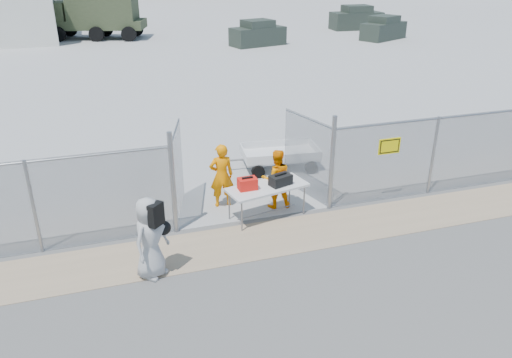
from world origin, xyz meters
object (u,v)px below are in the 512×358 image
object	(u,v)px
utility_trailer	(280,157)
visitor	(150,238)
folding_table	(267,202)
security_worker_left	(222,176)
security_worker_right	(276,179)

from	to	relation	value
utility_trailer	visitor	bearing A→B (deg)	-128.01
folding_table	security_worker_left	distance (m)	1.38
security_worker_right	utility_trailer	world-z (taller)	security_worker_right
visitor	utility_trailer	bearing A→B (deg)	2.13
folding_table	visitor	distance (m)	3.49
security_worker_left	utility_trailer	world-z (taller)	security_worker_left
security_worker_right	visitor	bearing A→B (deg)	38.68
utility_trailer	security_worker_left	bearing A→B (deg)	-133.58
security_worker_right	visitor	size ratio (longest dim) A/B	0.90
security_worker_right	security_worker_left	bearing A→B (deg)	-12.33
visitor	folding_table	bearing A→B (deg)	-14.96
visitor	security_worker_left	bearing A→B (deg)	7.18
folding_table	security_worker_right	bearing A→B (deg)	37.26
folding_table	security_worker_right	xyz separation A→B (m)	(0.41, 0.47, 0.37)
security_worker_left	utility_trailer	size ratio (longest dim) A/B	0.58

